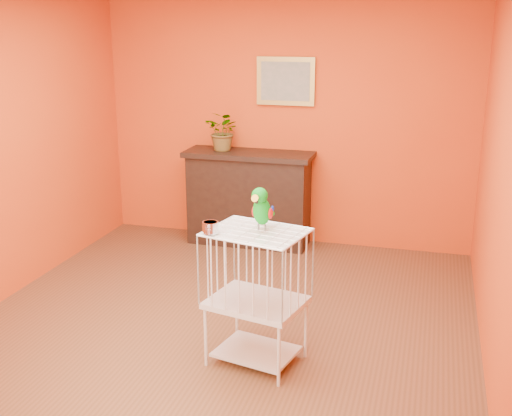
% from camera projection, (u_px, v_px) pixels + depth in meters
% --- Properties ---
extents(ground, '(4.50, 4.50, 0.00)m').
position_uv_depth(ground, '(220.00, 327.00, 5.14)').
color(ground, brown).
rests_on(ground, ground).
extents(room_shell, '(4.50, 4.50, 4.50)m').
position_uv_depth(room_shell, '(216.00, 131.00, 4.69)').
color(room_shell, '#CC4413').
rests_on(room_shell, ground).
extents(console_cabinet, '(1.37, 0.49, 1.02)m').
position_uv_depth(console_cabinet, '(249.00, 198.00, 6.94)').
color(console_cabinet, black).
rests_on(console_cabinet, ground).
extents(potted_plant, '(0.47, 0.50, 0.33)m').
position_uv_depth(potted_plant, '(225.00, 135.00, 6.85)').
color(potted_plant, '#26722D').
rests_on(potted_plant, console_cabinet).
extents(framed_picture, '(0.62, 0.04, 0.50)m').
position_uv_depth(framed_picture, '(286.00, 81.00, 6.70)').
color(framed_picture, '#B1933F').
rests_on(framed_picture, room_shell).
extents(birdcage, '(0.73, 0.62, 0.99)m').
position_uv_depth(birdcage, '(256.00, 296.00, 4.48)').
color(birdcage, silver).
rests_on(birdcage, ground).
extents(feed_cup, '(0.11, 0.11, 0.08)m').
position_uv_depth(feed_cup, '(210.00, 227.00, 4.29)').
color(feed_cup, silver).
rests_on(feed_cup, birdcage).
extents(parrot, '(0.16, 0.28, 0.31)m').
position_uv_depth(parrot, '(262.00, 208.00, 4.33)').
color(parrot, '#59544C').
rests_on(parrot, birdcage).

